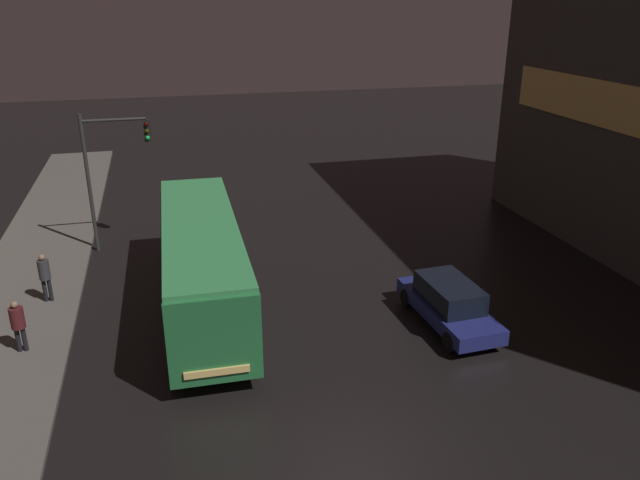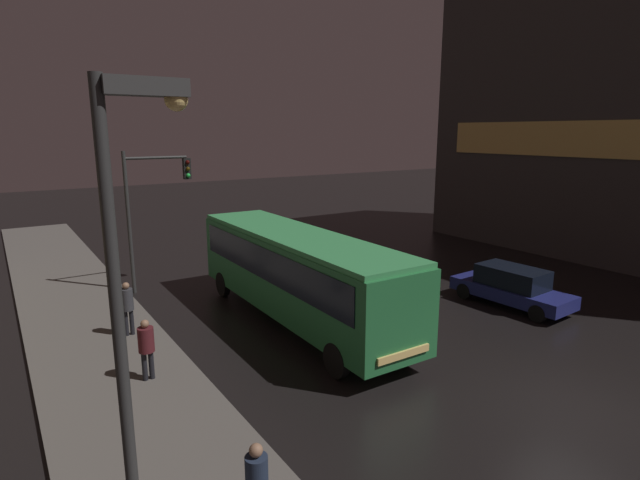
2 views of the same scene
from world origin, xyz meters
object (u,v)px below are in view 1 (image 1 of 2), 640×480
object	(u,v)px
bus_near	(202,257)
pedestrian_near	(45,273)
pedestrian_far	(18,321)
car_taxi	(449,303)
traffic_light_main	(110,160)

from	to	relation	value
bus_near	pedestrian_near	bearing A→B (deg)	-16.58
pedestrian_far	pedestrian_near	bearing A→B (deg)	175.25
bus_near	pedestrian_far	distance (m)	5.99
car_taxi	traffic_light_main	bearing A→B (deg)	-44.65
pedestrian_near	pedestrian_far	distance (m)	3.41
car_taxi	pedestrian_far	size ratio (longest dim) A/B	2.75
pedestrian_near	car_taxi	bearing A→B (deg)	-134.10
pedestrian_far	traffic_light_main	world-z (taller)	traffic_light_main
bus_near	car_taxi	bearing A→B (deg)	159.08
pedestrian_far	traffic_light_main	size ratio (longest dim) A/B	0.29
car_taxi	traffic_light_main	distance (m)	15.00
pedestrian_far	car_taxi	bearing A→B (deg)	84.03
pedestrian_near	traffic_light_main	size ratio (longest dim) A/B	0.30
traffic_light_main	pedestrian_near	bearing A→B (deg)	-114.87
car_taxi	traffic_light_main	size ratio (longest dim) A/B	0.79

